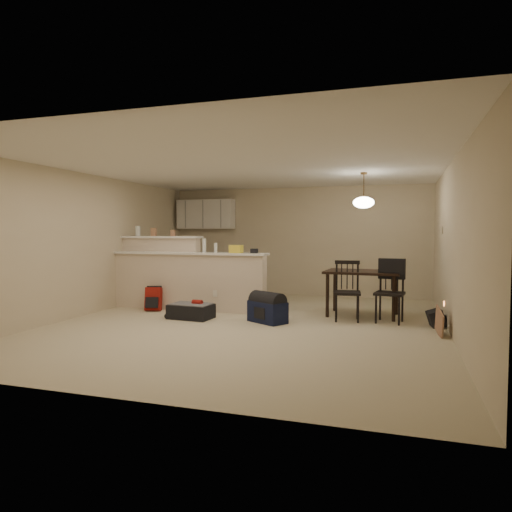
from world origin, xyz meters
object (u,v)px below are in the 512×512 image
at_px(dining_chair_near, 347,291).
at_px(navy_duffel, 267,312).
at_px(suitcase, 191,311).
at_px(dining_table, 363,276).
at_px(black_daypack, 436,319).
at_px(dining_chair_far, 390,292).
at_px(red_backpack, 154,299).
at_px(pendant_lamp, 364,202).

height_order(dining_chair_near, navy_duffel, dining_chair_near).
bearing_deg(suitcase, navy_duffel, 7.16).
height_order(dining_table, black_daypack, dining_table).
height_order(suitcase, navy_duffel, navy_duffel).
distance_m(dining_chair_far, navy_duffel, 2.00).
height_order(suitcase, red_backpack, red_backpack).
distance_m(dining_chair_far, suitcase, 3.31).
relative_size(red_backpack, navy_duffel, 0.69).
relative_size(pendant_lamp, suitcase, 0.87).
relative_size(dining_table, red_backpack, 3.05).
bearing_deg(pendant_lamp, dining_chair_near, -111.54).
relative_size(dining_chair_far, red_backpack, 2.35).
xyz_separation_m(red_backpack, navy_duffel, (2.34, -0.44, -0.04)).
relative_size(suitcase, navy_duffel, 1.13).
relative_size(dining_table, navy_duffel, 2.09).
height_order(pendant_lamp, suitcase, pendant_lamp).
xyz_separation_m(red_backpack, black_daypack, (4.93, 0.00, -0.09)).
bearing_deg(dining_table, dining_chair_near, -108.41).
relative_size(dining_table, suitcase, 1.85).
bearing_deg(dining_chair_near, navy_duffel, -163.03).
bearing_deg(dining_chair_near, dining_chair_far, -2.93).
distance_m(pendant_lamp, navy_duffel, 2.54).
height_order(dining_chair_far, navy_duffel, dining_chair_far).
bearing_deg(dining_chair_far, dining_table, 142.58).
xyz_separation_m(dining_chair_far, suitcase, (-3.22, -0.64, -0.39)).
bearing_deg(dining_table, red_backpack, -167.45).
bearing_deg(pendant_lamp, black_daypack, -28.25).
height_order(red_backpack, navy_duffel, red_backpack).
height_order(dining_table, suitcase, dining_table).
bearing_deg(red_backpack, suitcase, -41.75).
height_order(pendant_lamp, black_daypack, pendant_lamp).
xyz_separation_m(suitcase, black_daypack, (3.92, 0.50, 0.01)).
xyz_separation_m(dining_chair_far, black_daypack, (0.70, -0.14, -0.38)).
relative_size(dining_chair_near, navy_duffel, 1.58).
height_order(dining_chair_far, black_daypack, dining_chair_far).
height_order(dining_chair_far, suitcase, dining_chair_far).
bearing_deg(black_daypack, dining_table, 53.67).
bearing_deg(black_daypack, suitcase, 89.23).
bearing_deg(red_backpack, pendant_lamp, -5.88).
xyz_separation_m(dining_table, suitcase, (-2.76, -1.13, -0.58)).
bearing_deg(pendant_lamp, navy_duffel, -143.33).
bearing_deg(suitcase, pendant_lamp, 26.54).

